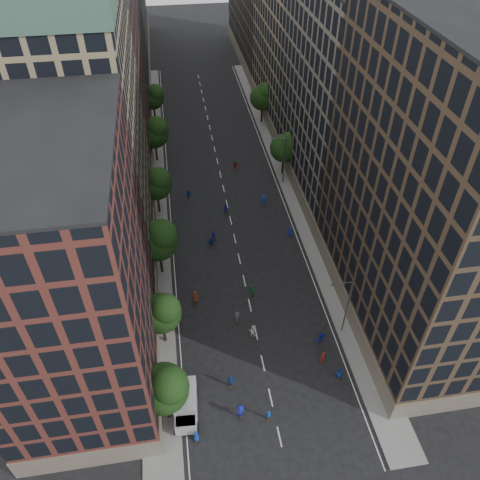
% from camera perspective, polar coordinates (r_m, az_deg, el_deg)
% --- Properties ---
extents(ground, '(240.00, 240.00, 0.00)m').
position_cam_1_polar(ground, '(78.24, -1.55, 4.23)').
color(ground, black).
rests_on(ground, ground).
extents(sidewalk_left, '(4.00, 105.00, 0.15)m').
position_cam_1_polar(sidewalk_left, '(84.02, -10.44, 6.49)').
color(sidewalk_left, slate).
rests_on(sidewalk_left, ground).
extents(sidewalk_right, '(4.00, 105.00, 0.15)m').
position_cam_1_polar(sidewalk_right, '(86.16, 5.77, 7.98)').
color(sidewalk_right, slate).
rests_on(sidewalk_right, ground).
extents(bldg_left_a, '(14.00, 22.00, 30.00)m').
position_cam_1_polar(bldg_left_a, '(47.47, -20.26, -4.73)').
color(bldg_left_a, '#5B2A22').
rests_on(bldg_left_a, ground).
extents(bldg_left_b, '(14.00, 26.00, 34.00)m').
position_cam_1_polar(bldg_left_b, '(65.43, -18.29, 11.71)').
color(bldg_left_b, '#917F5F').
rests_on(bldg_left_b, ground).
extents(bldg_left_c, '(14.00, 20.00, 28.00)m').
position_cam_1_polar(bldg_left_c, '(87.27, -16.52, 17.39)').
color(bldg_left_c, '#5B2A22').
rests_on(bldg_left_c, ground).
extents(bldg_left_d, '(14.00, 28.00, 32.00)m').
position_cam_1_polar(bldg_left_d, '(109.06, -15.89, 23.38)').
color(bldg_left_d, '#322821').
rests_on(bldg_left_d, ground).
extents(bldg_left_e, '(14.00, 40.00, 26.00)m').
position_cam_1_polar(bldg_left_e, '(142.51, -14.83, 26.36)').
color(bldg_left_e, '#6A6357').
rests_on(bldg_left_e, ground).
extents(bldg_right_a, '(14.00, 30.00, 36.00)m').
position_cam_1_polar(bldg_right_a, '(54.07, 22.42, 5.15)').
color(bldg_right_a, '#4A3827').
rests_on(bldg_right_a, ground).
extents(bldg_right_b, '(14.00, 28.00, 33.00)m').
position_cam_1_polar(bldg_right_b, '(77.40, 12.51, 17.05)').
color(bldg_right_b, '#6A6357').
rests_on(bldg_right_b, ground).
extents(bldg_right_c, '(14.00, 26.00, 35.00)m').
position_cam_1_polar(bldg_right_c, '(101.07, 7.37, 24.00)').
color(bldg_right_c, '#917F5F').
rests_on(bldg_right_c, ground).
extents(tree_left_0, '(5.20, 5.20, 8.83)m').
position_cam_1_polar(tree_left_0, '(48.81, -9.11, -17.34)').
color(tree_left_0, black).
rests_on(tree_left_0, ground).
extents(tree_left_1, '(4.80, 4.80, 8.21)m').
position_cam_1_polar(tree_left_1, '(55.05, -9.46, -8.68)').
color(tree_left_1, black).
rests_on(tree_left_1, ground).
extents(tree_left_2, '(5.60, 5.60, 9.45)m').
position_cam_1_polar(tree_left_2, '(62.95, -9.86, 0.12)').
color(tree_left_2, black).
rests_on(tree_left_2, ground).
extents(tree_left_3, '(5.00, 5.00, 8.58)m').
position_cam_1_polar(tree_left_3, '(74.43, -10.11, 6.86)').
color(tree_left_3, black).
rests_on(tree_left_3, ground).
extents(tree_left_4, '(5.40, 5.40, 9.08)m').
position_cam_1_polar(tree_left_4, '(88.01, -10.37, 12.84)').
color(tree_left_4, black).
rests_on(tree_left_4, ground).
extents(tree_left_5, '(4.80, 4.80, 8.33)m').
position_cam_1_polar(tree_left_5, '(102.59, -10.53, 16.84)').
color(tree_left_5, black).
rests_on(tree_left_5, ground).
extents(tree_right_a, '(5.00, 5.00, 8.39)m').
position_cam_1_polar(tree_right_a, '(83.39, 5.55, 11.26)').
color(tree_right_a, black).
rests_on(tree_right_a, ground).
extents(tree_right_b, '(5.20, 5.20, 8.83)m').
position_cam_1_polar(tree_right_b, '(100.57, 2.87, 17.12)').
color(tree_right_b, black).
rests_on(tree_right_b, ground).
extents(streetlamp_near, '(2.64, 0.22, 9.06)m').
position_cam_1_polar(streetlamp_near, '(56.96, 12.77, -7.68)').
color(streetlamp_near, '#595B60').
rests_on(streetlamp_near, ground).
extents(streetlamp_far, '(2.64, 0.22, 9.06)m').
position_cam_1_polar(streetlamp_far, '(81.03, 5.28, 9.93)').
color(streetlamp_far, '#595B60').
rests_on(streetlamp_far, ground).
extents(cargo_van, '(2.86, 5.51, 2.85)m').
position_cam_1_polar(cargo_van, '(52.77, -6.63, -19.29)').
color(cargo_van, '#B4B4B6').
rests_on(cargo_van, ground).
extents(skater_0, '(0.87, 0.72, 1.52)m').
position_cam_1_polar(skater_0, '(51.87, -5.35, -22.74)').
color(skater_0, '#1338A2').
rests_on(skater_0, ground).
extents(skater_1, '(0.62, 0.46, 1.55)m').
position_cam_1_polar(skater_1, '(52.80, 3.50, -20.51)').
color(skater_1, '#1448A6').
rests_on(skater_1, ground).
extents(skater_2, '(1.09, 0.98, 1.84)m').
position_cam_1_polar(skater_2, '(56.21, 11.97, -15.61)').
color(skater_2, '#123699').
rests_on(skater_2, ground).
extents(skater_3, '(1.41, 1.05, 1.95)m').
position_cam_1_polar(skater_3, '(52.66, 0.04, -20.19)').
color(skater_3, '#1519AB').
rests_on(skater_3, ground).
extents(skater_4, '(1.12, 0.79, 1.77)m').
position_cam_1_polar(skater_4, '(54.58, -1.13, -16.85)').
color(skater_4, '#1443A5').
rests_on(skater_4, ground).
extents(skater_5, '(1.74, 1.07, 1.79)m').
position_cam_1_polar(skater_5, '(58.65, 9.79, -11.76)').
color(skater_5, '#152FB1').
rests_on(skater_5, ground).
extents(skater_6, '(1.05, 0.89, 1.81)m').
position_cam_1_polar(skater_6, '(62.32, -5.44, -6.93)').
color(skater_6, maroon).
rests_on(skater_6, ground).
extents(skater_7, '(0.77, 0.61, 1.83)m').
position_cam_1_polar(skater_7, '(57.09, 10.05, -13.90)').
color(skater_7, maroon).
rests_on(skater_7, ground).
extents(skater_8, '(1.05, 0.94, 1.78)m').
position_cam_1_polar(skater_8, '(58.56, 1.52, -11.02)').
color(skater_8, silver).
rests_on(skater_8, ground).
extents(skater_9, '(1.05, 0.64, 1.59)m').
position_cam_1_polar(skater_9, '(60.04, -0.35, -9.34)').
color(skater_9, '#444549').
rests_on(skater_9, ground).
extents(skater_10, '(1.23, 0.76, 1.95)m').
position_cam_1_polar(skater_10, '(62.62, 1.46, -6.30)').
color(skater_10, '#227246').
rests_on(skater_10, ground).
extents(skater_11, '(1.54, 0.59, 1.63)m').
position_cam_1_polar(skater_11, '(69.97, -3.55, -0.29)').
color(skater_11, navy).
rests_on(skater_11, ground).
extents(skater_12, '(0.88, 0.69, 1.58)m').
position_cam_1_polar(skater_12, '(72.17, 6.12, 1.03)').
color(skater_12, '#152BAE').
rests_on(skater_12, ground).
extents(skater_13, '(0.71, 0.60, 1.64)m').
position_cam_1_polar(skater_13, '(71.16, -3.22, 0.58)').
color(skater_13, '#1914A8').
rests_on(skater_13, ground).
extents(skater_14, '(0.99, 0.88, 1.70)m').
position_cam_1_polar(skater_14, '(76.09, -1.81, 3.80)').
color(skater_14, '#121599').
rests_on(skater_14, ground).
extents(skater_15, '(1.35, 0.99, 1.87)m').
position_cam_1_polar(skater_15, '(77.92, 2.93, 4.86)').
color(skater_15, '#162BB5').
rests_on(skater_15, ground).
extents(skater_16, '(1.16, 0.57, 1.92)m').
position_cam_1_polar(skater_16, '(79.47, -6.30, 5.50)').
color(skater_16, '#1521AF').
rests_on(skater_16, ground).
extents(skater_17, '(1.51, 0.76, 1.55)m').
position_cam_1_polar(skater_17, '(86.82, -0.58, 9.04)').
color(skater_17, '#A3231B').
rests_on(skater_17, ground).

